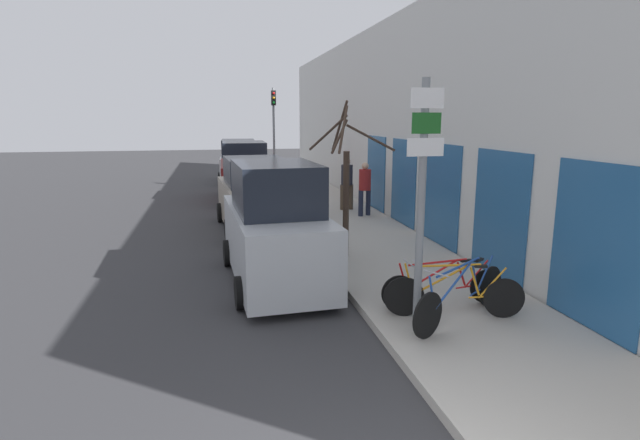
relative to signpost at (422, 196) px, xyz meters
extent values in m
plane|color=#333335|center=(-1.66, 7.20, -2.21)|extent=(80.00, 80.00, 0.00)
cube|color=#ADA89E|center=(0.94, 10.00, -2.13)|extent=(3.20, 32.00, 0.15)
cube|color=silver|center=(2.69, 10.00, 1.04)|extent=(0.20, 32.00, 6.50)
cube|color=#26598C|center=(2.57, -0.65, -0.78)|extent=(0.03, 1.91, 2.57)
cube|color=#26598C|center=(2.57, 1.99, -0.78)|extent=(0.03, 1.91, 2.57)
cube|color=#26598C|center=(2.57, 4.64, -0.78)|extent=(0.03, 1.91, 2.57)
cube|color=#26598C|center=(2.57, 7.28, -0.78)|extent=(0.03, 1.91, 2.57)
cube|color=#26598C|center=(2.57, 9.92, -0.78)|extent=(0.03, 1.91, 2.57)
cylinder|color=gray|center=(0.00, 0.01, -0.17)|extent=(0.12, 0.12, 3.78)
cube|color=white|center=(0.00, -0.06, 1.43)|extent=(0.51, 0.02, 0.29)
cube|color=#19591E|center=(0.00, -0.06, 1.07)|extent=(0.45, 0.02, 0.30)
cube|color=white|center=(0.00, -0.06, 0.73)|extent=(0.57, 0.02, 0.27)
cylinder|color=black|center=(-0.05, -0.52, -1.71)|extent=(0.62, 0.40, 0.71)
cylinder|color=black|center=(1.54, 0.47, -1.71)|extent=(0.62, 0.40, 0.71)
cylinder|color=#1E4799|center=(0.54, -0.15, -1.38)|extent=(0.91, 0.58, 0.58)
cylinder|color=#1E4799|center=(0.62, -0.10, -1.13)|extent=(1.06, 0.67, 0.09)
cylinder|color=#1E4799|center=(1.06, 0.17, -1.40)|extent=(0.21, 0.15, 0.51)
cylinder|color=#1E4799|center=(1.26, 0.29, -1.68)|extent=(0.58, 0.37, 0.08)
cylinder|color=#1E4799|center=(1.34, 0.34, -1.43)|extent=(0.43, 0.28, 0.57)
cylinder|color=#1E4799|center=(0.03, -0.47, -1.40)|extent=(0.20, 0.14, 0.61)
cube|color=black|center=(1.14, 0.22, -1.14)|extent=(0.21, 0.17, 0.04)
cylinder|color=#99999E|center=(0.11, -0.42, -1.10)|extent=(0.25, 0.39, 0.02)
cylinder|color=black|center=(-0.09, 0.35, -1.73)|extent=(0.65, 0.20, 0.67)
cylinder|color=black|center=(1.48, -0.06, -1.73)|extent=(0.65, 0.20, 0.67)
cylinder|color=orange|center=(0.50, 0.20, -1.42)|extent=(0.89, 0.26, 0.55)
cylinder|color=orange|center=(0.58, 0.18, -1.18)|extent=(1.03, 0.30, 0.09)
cylinder|color=orange|center=(1.01, 0.06, -1.44)|extent=(0.20, 0.08, 0.48)
cylinder|color=orange|center=(1.20, 0.01, -1.70)|extent=(0.56, 0.17, 0.08)
cylinder|color=orange|center=(1.28, -0.01, -1.47)|extent=(0.42, 0.14, 0.54)
cylinder|color=orange|center=(-0.01, 0.33, -1.44)|extent=(0.19, 0.08, 0.58)
cube|color=black|center=(1.09, 0.04, -1.19)|extent=(0.21, 0.13, 0.04)
cylinder|color=#99999E|center=(0.07, 0.31, -1.16)|extent=(0.13, 0.43, 0.02)
cylinder|color=black|center=(-0.07, 0.63, -1.76)|extent=(0.61, 0.04, 0.61)
cylinder|color=black|center=(1.56, 0.63, -1.76)|extent=(0.61, 0.04, 0.61)
cylinder|color=red|center=(0.54, 0.63, -1.48)|extent=(0.91, 0.04, 0.50)
cylinder|color=red|center=(0.62, 0.63, -1.26)|extent=(1.06, 0.04, 0.08)
cylinder|color=red|center=(1.07, 0.63, -1.50)|extent=(0.20, 0.04, 0.44)
cylinder|color=red|center=(1.27, 0.63, -1.73)|extent=(0.57, 0.03, 0.07)
cylinder|color=red|center=(1.35, 0.63, -1.52)|extent=(0.43, 0.03, 0.49)
cylinder|color=red|center=(0.01, 0.63, -1.50)|extent=(0.19, 0.03, 0.53)
cube|color=black|center=(1.15, 0.63, -1.27)|extent=(0.20, 0.08, 0.04)
cylinder|color=#99999E|center=(0.09, 0.63, -1.24)|extent=(0.02, 0.44, 0.02)
cube|color=#B2B7BC|center=(-1.87, 3.01, -1.37)|extent=(1.93, 4.51, 1.35)
cube|color=black|center=(-1.86, 2.83, -0.20)|extent=(1.66, 2.38, 0.97)
cylinder|color=black|center=(-2.80, 4.34, -1.91)|extent=(0.25, 0.61, 0.60)
cylinder|color=black|center=(-1.09, 4.42, -1.91)|extent=(0.25, 0.61, 0.60)
cylinder|color=black|center=(-2.66, 1.60, -1.91)|extent=(0.25, 0.61, 0.60)
cylinder|color=black|center=(-0.95, 1.68, -1.91)|extent=(0.25, 0.61, 0.60)
cube|color=gray|center=(-1.87, 8.07, -1.42)|extent=(2.13, 4.49, 1.23)
cube|color=black|center=(-1.86, 7.89, -0.41)|extent=(1.81, 2.38, 0.79)
cylinder|color=black|center=(-2.88, 9.36, -1.90)|extent=(0.26, 0.64, 0.63)
cylinder|color=black|center=(-1.04, 9.48, -1.90)|extent=(0.26, 0.64, 0.63)
cylinder|color=black|center=(-2.71, 6.65, -1.90)|extent=(0.26, 0.64, 0.63)
cylinder|color=black|center=(-0.86, 6.77, -1.90)|extent=(0.26, 0.64, 0.63)
cube|color=maroon|center=(-1.83, 13.84, -1.35)|extent=(1.96, 4.66, 1.35)
cube|color=black|center=(-1.83, 13.66, -0.25)|extent=(1.73, 2.44, 0.86)
cylinder|color=black|center=(-2.74, 15.29, -1.88)|extent=(0.23, 0.67, 0.67)
cylinder|color=black|center=(-0.86, 15.26, -1.88)|extent=(0.23, 0.67, 0.67)
cylinder|color=black|center=(-2.79, 12.42, -1.88)|extent=(0.23, 0.67, 0.67)
cylinder|color=black|center=(-0.91, 12.39, -1.88)|extent=(0.23, 0.67, 0.67)
cube|color=silver|center=(-1.76, 19.85, -1.45)|extent=(2.06, 4.44, 1.17)
cube|color=black|center=(-1.76, 19.67, -0.42)|extent=(1.77, 2.34, 0.88)
cylinder|color=black|center=(-2.61, 21.24, -1.88)|extent=(0.25, 0.66, 0.65)
cylinder|color=black|center=(-0.77, 21.15, -1.88)|extent=(0.25, 0.66, 0.65)
cylinder|color=black|center=(-2.74, 18.54, -1.88)|extent=(0.25, 0.66, 0.65)
cylinder|color=black|center=(-0.90, 18.45, -1.88)|extent=(0.25, 0.66, 0.65)
cylinder|color=#4C3D2D|center=(1.35, 9.92, -1.62)|extent=(0.17, 0.17, 0.88)
cylinder|color=#4C3D2D|center=(1.67, 9.94, -1.62)|extent=(0.17, 0.17, 0.88)
cylinder|color=#26262D|center=(1.51, 9.93, -0.83)|extent=(0.41, 0.41, 0.70)
sphere|color=tan|center=(1.51, 9.93, -0.36)|extent=(0.24, 0.24, 0.24)
cylinder|color=#1E2338|center=(1.65, 8.66, -1.63)|extent=(0.16, 0.16, 0.86)
cylinder|color=#1E2338|center=(1.94, 8.76, -1.63)|extent=(0.16, 0.16, 0.86)
cylinder|color=maroon|center=(1.80, 8.71, -0.86)|extent=(0.39, 0.39, 0.68)
sphere|color=tan|center=(1.80, 8.71, -0.41)|extent=(0.23, 0.23, 0.23)
cylinder|color=#3D2D23|center=(-0.09, 4.05, -0.83)|extent=(0.14, 0.14, 2.46)
cylinder|color=#3D2D23|center=(-0.32, 3.80, 0.75)|extent=(0.53, 0.58, 0.73)
cylinder|color=#3D2D23|center=(-0.26, 3.74, 0.90)|extent=(0.40, 0.69, 1.03)
cylinder|color=#3D2D23|center=(-0.17, 4.39, 0.96)|extent=(0.23, 0.73, 1.14)
cylinder|color=#3D2D23|center=(-0.44, 4.46, 0.80)|extent=(0.76, 0.87, 0.84)
cylinder|color=#3D2D23|center=(0.49, 4.08, 0.69)|extent=(1.20, 0.11, 0.63)
cylinder|color=gray|center=(-0.34, 15.77, 0.19)|extent=(0.10, 0.10, 4.50)
cube|color=black|center=(-0.34, 15.67, 1.99)|extent=(0.20, 0.16, 0.64)
sphere|color=red|center=(-0.34, 15.58, 2.19)|extent=(0.11, 0.11, 0.11)
sphere|color=orange|center=(-0.34, 15.58, 1.99)|extent=(0.11, 0.11, 0.11)
sphere|color=green|center=(-0.34, 15.58, 1.79)|extent=(0.11, 0.11, 0.11)
camera|label=1|loc=(-3.05, -6.94, 1.16)|focal=28.00mm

